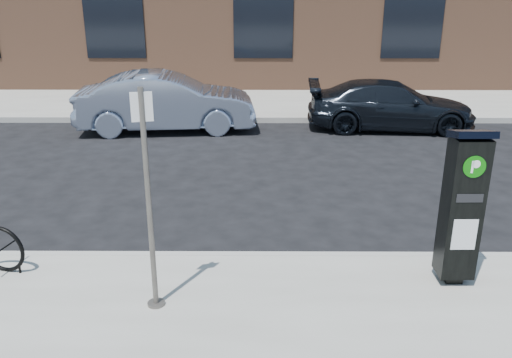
{
  "coord_description": "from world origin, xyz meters",
  "views": [
    {
      "loc": [
        -0.15,
        -6.81,
        3.78
      ],
      "look_at": [
        -0.18,
        0.5,
        1.08
      ],
      "focal_mm": 38.0,
      "sensor_mm": 36.0,
      "label": 1
    }
  ],
  "objects_px": {
    "car_dark": "(391,105)",
    "bike_rack": "(2,249)",
    "car_silver": "(166,102)",
    "parking_kiosk": "(462,206)",
    "sign_pole": "(149,205)"
  },
  "relations": [
    {
      "from": "car_dark",
      "to": "bike_rack",
      "type": "bearing_deg",
      "value": 142.6
    },
    {
      "from": "sign_pole",
      "to": "bike_rack",
      "type": "xyz_separation_m",
      "value": [
        -2.13,
        0.78,
        -0.97
      ]
    },
    {
      "from": "car_dark",
      "to": "car_silver",
      "type": "bearing_deg",
      "value": 95.42
    },
    {
      "from": "car_silver",
      "to": "car_dark",
      "type": "height_order",
      "value": "car_silver"
    },
    {
      "from": "car_silver",
      "to": "sign_pole",
      "type": "bearing_deg",
      "value": -176.99
    },
    {
      "from": "parking_kiosk",
      "to": "car_silver",
      "type": "height_order",
      "value": "parking_kiosk"
    },
    {
      "from": "parking_kiosk",
      "to": "bike_rack",
      "type": "height_order",
      "value": "parking_kiosk"
    },
    {
      "from": "parking_kiosk",
      "to": "car_silver",
      "type": "xyz_separation_m",
      "value": [
        -4.91,
        7.92,
        -0.43
      ]
    },
    {
      "from": "parking_kiosk",
      "to": "car_dark",
      "type": "relative_size",
      "value": 0.46
    },
    {
      "from": "bike_rack",
      "to": "car_dark",
      "type": "height_order",
      "value": "car_dark"
    },
    {
      "from": "bike_rack",
      "to": "car_silver",
      "type": "height_order",
      "value": "car_silver"
    },
    {
      "from": "bike_rack",
      "to": "parking_kiosk",
      "type": "bearing_deg",
      "value": 11.48
    },
    {
      "from": "bike_rack",
      "to": "car_dark",
      "type": "bearing_deg",
      "value": 62.57
    },
    {
      "from": "bike_rack",
      "to": "car_silver",
      "type": "relative_size",
      "value": 0.14
    },
    {
      "from": "bike_rack",
      "to": "car_dark",
      "type": "xyz_separation_m",
      "value": [
        6.86,
        7.91,
        0.17
      ]
    }
  ]
}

